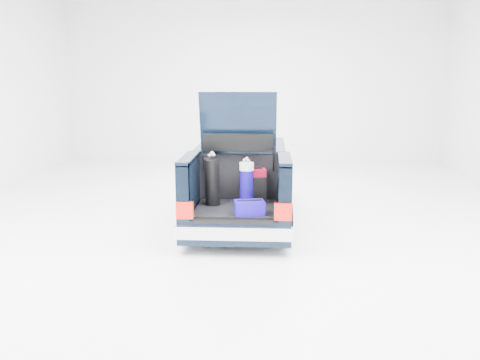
# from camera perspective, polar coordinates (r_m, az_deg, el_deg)

# --- Properties ---
(ground) EXTENTS (14.00, 14.00, 0.00)m
(ground) POSITION_cam_1_polar(r_m,az_deg,el_deg) (9.89, 0.17, -4.29)
(ground) COLOR white
(ground) RESTS_ON ground
(car) EXTENTS (1.87, 4.65, 2.47)m
(car) POSITION_cam_1_polar(r_m,az_deg,el_deg) (9.83, 0.21, -0.35)
(car) COLOR black
(car) RESTS_ON ground
(red_suitcase) EXTENTS (0.40, 0.29, 0.61)m
(red_suitcase) POSITION_cam_1_polar(r_m,az_deg,el_deg) (8.61, 1.67, -0.63)
(red_suitcase) COLOR maroon
(red_suitcase) RESTS_ON car
(black_golf_bag) EXTENTS (0.27, 0.36, 0.90)m
(black_golf_bag) POSITION_cam_1_polar(r_m,az_deg,el_deg) (8.37, -3.14, -0.18)
(black_golf_bag) COLOR black
(black_golf_bag) RESTS_ON car
(blue_golf_bag) EXTENTS (0.24, 0.24, 0.80)m
(blue_golf_bag) POSITION_cam_1_polar(r_m,az_deg,el_deg) (8.46, 0.74, -0.32)
(blue_golf_bag) COLOR black
(blue_golf_bag) RESTS_ON car
(blue_duffel) EXTENTS (0.50, 0.38, 0.24)m
(blue_duffel) POSITION_cam_1_polar(r_m,az_deg,el_deg) (7.86, 1.06, -3.12)
(blue_duffel) COLOR #110574
(blue_duffel) RESTS_ON car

